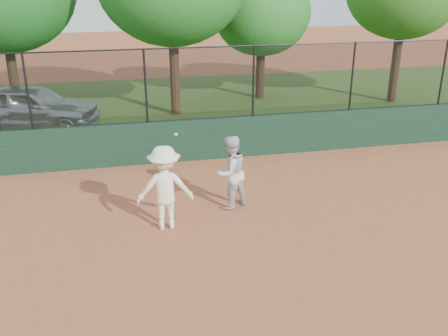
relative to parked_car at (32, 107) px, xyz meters
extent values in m
plane|color=#AC5A37|center=(4.11, -10.22, -0.76)|extent=(80.00, 80.00, 0.00)
cube|color=#183623|center=(4.11, -4.22, -0.16)|extent=(26.00, 0.20, 1.20)
cube|color=#304F18|center=(4.11, 1.78, -0.76)|extent=(36.00, 12.00, 0.01)
imported|color=#A6AAAF|center=(0.00, 0.00, 0.00)|extent=(4.82, 3.06, 1.53)
imported|color=silver|center=(5.18, -7.46, 0.09)|extent=(1.04, 0.96, 1.71)
imported|color=white|center=(3.64, -8.11, 0.14)|extent=(1.21, 0.74, 1.82)
sphere|color=#EAF937|center=(3.87, -8.40, 1.37)|extent=(0.07, 0.07, 0.07)
cube|color=black|center=(4.11, -4.22, 1.44)|extent=(26.00, 0.02, 2.00)
cylinder|color=black|center=(4.11, -4.22, 2.42)|extent=(26.00, 0.04, 0.04)
cylinder|color=black|center=(0.61, -4.22, 1.44)|extent=(0.06, 0.06, 2.00)
cylinder|color=black|center=(3.61, -4.22, 1.44)|extent=(0.06, 0.06, 2.00)
cylinder|color=black|center=(6.61, -4.22, 1.44)|extent=(0.06, 0.06, 2.00)
cylinder|color=black|center=(9.61, -4.22, 1.44)|extent=(0.06, 0.06, 2.00)
cylinder|color=black|center=(12.61, -4.22, 1.44)|extent=(0.06, 0.06, 2.00)
cylinder|color=#422D17|center=(-0.88, 2.48, 0.47)|extent=(0.36, 0.36, 2.46)
cylinder|color=#4C2F1B|center=(5.02, 0.80, 0.61)|extent=(0.36, 0.36, 2.76)
cylinder|color=#3A2413|center=(8.87, 2.61, 0.22)|extent=(0.36, 0.36, 1.96)
ellipsoid|color=#256721|center=(8.87, 2.61, 2.75)|extent=(4.00, 3.64, 3.46)
cylinder|color=#442A18|center=(14.08, 0.84, 0.60)|extent=(0.36, 0.36, 2.73)
camera|label=1|loc=(2.76, -17.57, 4.31)|focal=40.00mm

